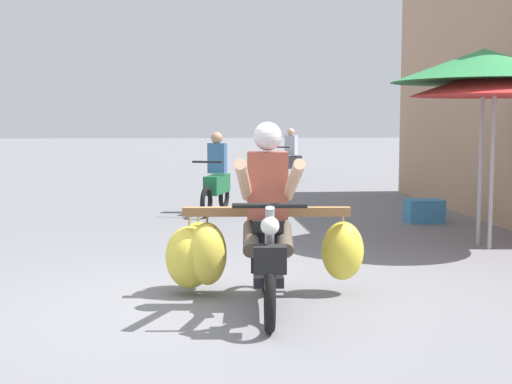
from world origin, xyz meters
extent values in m
plane|color=slate|center=(0.00, 0.00, 0.00)|extent=(120.00, 120.00, 0.00)
torus|color=black|center=(0.44, -0.75, 0.28)|extent=(0.13, 0.56, 0.56)
torus|color=black|center=(0.54, 0.45, 0.28)|extent=(0.13, 0.56, 0.56)
cube|color=black|center=(0.48, -0.25, 0.32)|extent=(0.29, 0.58, 0.08)
cube|color=black|center=(0.52, 0.15, 0.50)|extent=(0.34, 0.66, 0.36)
cube|color=black|center=(0.51, 0.07, 0.72)|extent=(0.31, 0.62, 0.10)
cylinder|color=gray|center=(0.44, -0.69, 0.62)|extent=(0.09, 0.29, 0.69)
cylinder|color=black|center=(0.44, -0.73, 0.96)|extent=(0.56, 0.09, 0.04)
sphere|color=silver|center=(0.43, -0.81, 0.82)|extent=(0.14, 0.14, 0.14)
cube|color=black|center=(0.43, -0.85, 0.58)|extent=(0.25, 0.18, 0.20)
cube|color=black|center=(0.44, -0.75, 0.58)|extent=(0.12, 0.29, 0.04)
cube|color=olive|center=(0.53, 0.30, 0.78)|extent=(1.50, 0.23, 0.08)
cube|color=olive|center=(0.55, 0.48, 0.75)|extent=(1.35, 0.20, 0.06)
ellipsoid|color=yellow|center=(1.24, 0.34, 0.40)|extent=(0.40, 0.36, 0.54)
cylinder|color=#998459|center=(1.24, 0.34, 0.72)|extent=(0.02, 0.02, 0.15)
ellipsoid|color=yellow|center=(-0.16, 0.46, 0.35)|extent=(0.52, 0.48, 0.58)
cylinder|color=#998459|center=(-0.16, 0.46, 0.70)|extent=(0.02, 0.02, 0.19)
ellipsoid|color=yellow|center=(0.00, 0.37, 0.39)|extent=(0.42, 0.39, 0.57)
cylinder|color=#998459|center=(0.00, 0.37, 0.72)|extent=(0.02, 0.02, 0.14)
ellipsoid|color=gold|center=(-0.07, 0.63, 0.40)|extent=(0.37, 0.34, 0.49)
cylinder|color=#998459|center=(-0.07, 0.63, 0.70)|extent=(0.02, 0.02, 0.17)
cube|color=#994738|center=(0.50, -0.05, 1.05)|extent=(0.36, 0.25, 0.56)
sphere|color=silver|center=(0.50, -0.07, 1.46)|extent=(0.24, 0.24, 0.24)
cylinder|color=tan|center=(0.66, -0.41, 1.11)|extent=(0.10, 0.72, 0.39)
cylinder|color=tan|center=(0.27, -0.37, 1.11)|extent=(0.21, 0.72, 0.39)
cylinder|color=#4C4238|center=(0.63, -0.18, 0.62)|extent=(0.17, 0.45, 0.27)
cylinder|color=#4C4238|center=(0.35, -0.16, 0.62)|extent=(0.17, 0.45, 0.27)
torus|color=black|center=(0.12, 5.51, 0.26)|extent=(0.24, 0.52, 0.52)
torus|color=black|center=(0.47, 6.55, 0.26)|extent=(0.24, 0.52, 0.52)
cube|color=#196638|center=(0.33, 6.12, 0.50)|extent=(0.51, 0.93, 0.32)
cylinder|color=black|center=(0.14, 5.55, 0.92)|extent=(0.49, 0.19, 0.04)
cube|color=#386699|center=(0.33, 6.14, 0.95)|extent=(0.35, 0.28, 0.52)
sphere|color=tan|center=(0.33, 6.12, 1.30)|extent=(0.20, 0.20, 0.20)
torus|color=black|center=(2.19, 11.89, 0.26)|extent=(0.36, 0.47, 0.52)
torus|color=black|center=(2.81, 12.79, 0.26)|extent=(0.36, 0.47, 0.52)
cube|color=black|center=(2.55, 12.42, 0.50)|extent=(0.71, 0.88, 0.32)
cylinder|color=black|center=(2.21, 11.93, 0.92)|extent=(0.43, 0.31, 0.04)
cube|color=#B2B7C6|center=(2.56, 12.44, 0.95)|extent=(0.36, 0.33, 0.52)
sphere|color=tan|center=(2.55, 12.42, 1.30)|extent=(0.20, 0.20, 0.20)
cylinder|color=#99999E|center=(3.52, 2.63, 1.09)|extent=(0.05, 0.05, 2.17)
cone|color=#2D8447|center=(3.52, 2.63, 2.28)|extent=(2.30, 2.30, 0.42)
cylinder|color=#99999E|center=(3.56, 2.36, 1.00)|extent=(0.05, 0.05, 1.99)
cone|color=red|center=(3.56, 2.36, 2.07)|extent=(2.04, 2.04, 0.35)
cube|color=teal|center=(3.52, 4.67, 0.18)|extent=(0.56, 0.40, 0.36)
camera|label=1|loc=(-0.16, -5.77, 1.58)|focal=48.34mm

